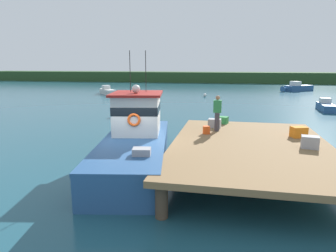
{
  "coord_description": "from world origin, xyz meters",
  "views": [
    {
      "loc": [
        3.91,
        -11.61,
        4.2
      ],
      "look_at": [
        1.2,
        1.72,
        1.4
      ],
      "focal_mm": 32.09,
      "sensor_mm": 36.0,
      "label": 1
    }
  ],
  "objects_px": {
    "moored_boat_near_channel": "(107,91)",
    "mooring_buoy_channel_marker": "(205,95)",
    "main_fishing_boat": "(136,141)",
    "moored_boat_far_right": "(297,88)",
    "mooring_buoy_inshore": "(200,127)",
    "mooring_buoy_outer": "(114,114)",
    "crate_stack_near_edge": "(299,132)",
    "crate_single_by_cleat": "(310,142)",
    "bait_bucket": "(206,130)",
    "deckhand_by_the_boat": "(217,113)",
    "crate_single_far": "(222,120)",
    "moored_boat_far_left": "(325,106)",
    "crate_stack_mid_dock": "(215,123)"
  },
  "relations": [
    {
      "from": "crate_single_far",
      "to": "crate_stack_near_edge",
      "type": "bearing_deg",
      "value": -36.6
    },
    {
      "from": "crate_single_by_cleat",
      "to": "moored_boat_near_channel",
      "type": "bearing_deg",
      "value": 124.59
    },
    {
      "from": "moored_boat_far_right",
      "to": "mooring_buoy_inshore",
      "type": "xyz_separation_m",
      "value": [
        -12.43,
        -32.06,
        -0.35
      ]
    },
    {
      "from": "main_fishing_boat",
      "to": "moored_boat_far_left",
      "type": "height_order",
      "value": "main_fishing_boat"
    },
    {
      "from": "mooring_buoy_channel_marker",
      "to": "main_fishing_boat",
      "type": "bearing_deg",
      "value": -91.41
    },
    {
      "from": "main_fishing_boat",
      "to": "mooring_buoy_outer",
      "type": "distance_m",
      "value": 11.85
    },
    {
      "from": "main_fishing_boat",
      "to": "moored_boat_far_right",
      "type": "bearing_deg",
      "value": 69.89
    },
    {
      "from": "crate_stack_near_edge",
      "to": "crate_single_by_cleat",
      "type": "bearing_deg",
      "value": -88.78
    },
    {
      "from": "moored_boat_near_channel",
      "to": "mooring_buoy_channel_marker",
      "type": "bearing_deg",
      "value": -3.65
    },
    {
      "from": "moored_boat_near_channel",
      "to": "mooring_buoy_inshore",
      "type": "height_order",
      "value": "moored_boat_near_channel"
    },
    {
      "from": "crate_stack_mid_dock",
      "to": "moored_boat_far_right",
      "type": "xyz_separation_m",
      "value": [
        11.27,
        36.97,
        -0.87
      ]
    },
    {
      "from": "main_fishing_boat",
      "to": "crate_stack_near_edge",
      "type": "relative_size",
      "value": 16.61
    },
    {
      "from": "crate_single_far",
      "to": "crate_stack_near_edge",
      "type": "relative_size",
      "value": 1.0
    },
    {
      "from": "crate_single_by_cleat",
      "to": "bait_bucket",
      "type": "xyz_separation_m",
      "value": [
        -3.87,
        1.58,
        -0.05
      ]
    },
    {
      "from": "crate_stack_near_edge",
      "to": "crate_stack_mid_dock",
      "type": "bearing_deg",
      "value": 160.0
    },
    {
      "from": "crate_stack_near_edge",
      "to": "moored_boat_near_channel",
      "type": "distance_m",
      "value": 34.23
    },
    {
      "from": "crate_single_far",
      "to": "crate_stack_mid_dock",
      "type": "height_order",
      "value": "crate_stack_mid_dock"
    },
    {
      "from": "crate_single_by_cleat",
      "to": "main_fishing_boat",
      "type": "bearing_deg",
      "value": 175.81
    },
    {
      "from": "crate_single_by_cleat",
      "to": "bait_bucket",
      "type": "bearing_deg",
      "value": 157.85
    },
    {
      "from": "crate_single_far",
      "to": "mooring_buoy_channel_marker",
      "type": "distance_m",
      "value": 24.52
    },
    {
      "from": "bait_bucket",
      "to": "deckhand_by_the_boat",
      "type": "relative_size",
      "value": 0.21
    },
    {
      "from": "bait_bucket",
      "to": "moored_boat_far_left",
      "type": "height_order",
      "value": "bait_bucket"
    },
    {
      "from": "moored_boat_far_right",
      "to": "mooring_buoy_outer",
      "type": "bearing_deg",
      "value": -124.3
    },
    {
      "from": "moored_boat_far_right",
      "to": "mooring_buoy_outer",
      "type": "height_order",
      "value": "moored_boat_far_right"
    },
    {
      "from": "main_fishing_boat",
      "to": "deckhand_by_the_boat",
      "type": "xyz_separation_m",
      "value": [
        3.32,
        1.73,
        1.05
      ]
    },
    {
      "from": "crate_stack_near_edge",
      "to": "mooring_buoy_inshore",
      "type": "bearing_deg",
      "value": 127.24
    },
    {
      "from": "moored_boat_near_channel",
      "to": "crate_stack_mid_dock",
      "type": "bearing_deg",
      "value": -57.72
    },
    {
      "from": "mooring_buoy_inshore",
      "to": "main_fishing_boat",
      "type": "bearing_deg",
      "value": -105.26
    },
    {
      "from": "crate_stack_mid_dock",
      "to": "moored_boat_far_right",
      "type": "bearing_deg",
      "value": 73.05
    },
    {
      "from": "main_fishing_boat",
      "to": "crate_single_by_cleat",
      "type": "height_order",
      "value": "main_fishing_boat"
    },
    {
      "from": "crate_single_by_cleat",
      "to": "moored_boat_far_left",
      "type": "height_order",
      "value": "crate_single_by_cleat"
    },
    {
      "from": "main_fishing_boat",
      "to": "crate_single_far",
      "type": "bearing_deg",
      "value": 45.82
    },
    {
      "from": "main_fishing_boat",
      "to": "crate_single_by_cleat",
      "type": "relative_size",
      "value": 16.61
    },
    {
      "from": "moored_boat_far_right",
      "to": "mooring_buoy_outer",
      "type": "relative_size",
      "value": 10.94
    },
    {
      "from": "crate_single_far",
      "to": "deckhand_by_the_boat",
      "type": "relative_size",
      "value": 0.37
    },
    {
      "from": "mooring_buoy_inshore",
      "to": "crate_stack_mid_dock",
      "type": "bearing_deg",
      "value": -76.68
    },
    {
      "from": "crate_single_by_cleat",
      "to": "crate_stack_mid_dock",
      "type": "xyz_separation_m",
      "value": [
        -3.59,
        2.99,
        -0.01
      ]
    },
    {
      "from": "crate_single_far",
      "to": "bait_bucket",
      "type": "relative_size",
      "value": 1.76
    },
    {
      "from": "deckhand_by_the_boat",
      "to": "mooring_buoy_channel_marker",
      "type": "xyz_separation_m",
      "value": [
        -2.63,
        26.2,
        -1.84
      ]
    },
    {
      "from": "crate_stack_mid_dock",
      "to": "crate_stack_near_edge",
      "type": "xyz_separation_m",
      "value": [
        3.55,
        -1.29,
        0.01
      ]
    },
    {
      "from": "mooring_buoy_channel_marker",
      "to": "mooring_buoy_outer",
      "type": "distance_m",
      "value": 18.31
    },
    {
      "from": "crate_single_by_cleat",
      "to": "crate_stack_mid_dock",
      "type": "relative_size",
      "value": 1.0
    },
    {
      "from": "bait_bucket",
      "to": "deckhand_by_the_boat",
      "type": "xyz_separation_m",
      "value": [
        0.42,
        0.65,
        0.69
      ]
    },
    {
      "from": "main_fishing_boat",
      "to": "moored_boat_near_channel",
      "type": "xyz_separation_m",
      "value": [
        -13.45,
        28.83,
        -0.58
      ]
    },
    {
      "from": "crate_single_far",
      "to": "moored_boat_near_channel",
      "type": "relative_size",
      "value": 0.14
    },
    {
      "from": "moored_boat_near_channel",
      "to": "bait_bucket",
      "type": "bearing_deg",
      "value": -59.5
    },
    {
      "from": "bait_bucket",
      "to": "moored_boat_near_channel",
      "type": "bearing_deg",
      "value": 120.5
    },
    {
      "from": "deckhand_by_the_boat",
      "to": "moored_boat_near_channel",
      "type": "height_order",
      "value": "deckhand_by_the_boat"
    },
    {
      "from": "crate_single_by_cleat",
      "to": "moored_boat_far_left",
      "type": "bearing_deg",
      "value": 72.51
    },
    {
      "from": "moored_boat_far_left",
      "to": "mooring_buoy_outer",
      "type": "xyz_separation_m",
      "value": [
        -17.89,
        -7.58,
        -0.13
      ]
    }
  ]
}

